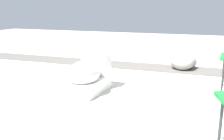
% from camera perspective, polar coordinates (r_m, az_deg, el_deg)
% --- Properties ---
extents(ground_plane, '(14.00, 14.00, 0.00)m').
position_cam_1_polar(ground_plane, '(3.50, -5.25, -3.17)').
color(ground_plane, beige).
extents(gravel_strip, '(0.56, 8.00, 0.01)m').
position_cam_1_polar(gravel_strip, '(4.52, 7.33, 0.71)').
color(gravel_strip, '#605B56').
rests_on(gravel_strip, ground).
extents(toilet, '(0.66, 0.43, 0.52)m').
position_cam_1_polar(toilet, '(3.14, -5.20, -0.99)').
color(toilet, white).
rests_on(toilet, ground).
extents(boulder_near, '(0.40, 0.34, 0.24)m').
position_cam_1_polar(boulder_near, '(4.53, 15.86, 1.82)').
color(boulder_near, gray).
rests_on(boulder_near, ground).
extents(boulder_far, '(0.53, 0.54, 0.30)m').
position_cam_1_polar(boulder_far, '(4.41, 14.97, 1.91)').
color(boulder_far, '#B7B2AD').
rests_on(boulder_far, ground).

